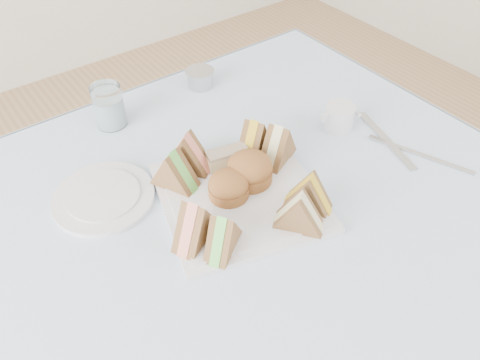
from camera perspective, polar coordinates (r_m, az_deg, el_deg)
table at (r=1.15m, az=3.00°, el=-16.49°), size 0.90×0.90×0.74m
tablecloth at (r=0.85m, az=3.92°, el=-3.95°), size 1.02×1.02×0.01m
serving_plate at (r=0.86m, az=0.00°, el=-2.11°), size 0.35×0.35×0.01m
sandwich_fl_a at (r=0.76m, az=-5.53°, el=-5.00°), size 0.10×0.08×0.08m
sandwich_fl_b at (r=0.75m, az=-2.12°, el=-6.44°), size 0.09×0.08×0.07m
sandwich_fr_a at (r=0.82m, az=8.43°, el=-1.37°), size 0.08×0.09×0.07m
sandwich_fr_b at (r=0.78m, az=7.27°, el=-3.69°), size 0.09×0.09×0.08m
sandwich_bl_a at (r=0.86m, az=-8.06°, el=1.39°), size 0.08×0.10×0.08m
sandwich_bl_b at (r=0.89m, az=-6.43°, el=3.45°), size 0.09×0.10×0.08m
sandwich_br_a at (r=0.90m, az=4.66°, el=4.52°), size 0.10×0.08×0.08m
sandwich_br_b at (r=0.92m, az=1.73°, el=5.27°), size 0.10×0.08×0.08m
scone_left at (r=0.84m, az=-1.41°, el=-0.74°), size 0.09×0.09×0.05m
scone_right at (r=0.86m, az=1.18°, el=1.34°), size 0.10×0.10×0.06m
pastry_slice at (r=0.90m, az=-1.58°, el=2.73°), size 0.09×0.05×0.04m
side_plate at (r=0.90m, az=-16.29°, el=-2.03°), size 0.19×0.19×0.01m
water_glass at (r=1.05m, az=-15.71°, el=8.68°), size 0.08×0.08×0.09m
tea_strainer at (r=1.16m, az=-4.87°, el=12.16°), size 0.09×0.09×0.04m
knife at (r=1.04m, az=17.34°, el=4.72°), size 0.07×0.20×0.00m
fork at (r=1.02m, az=21.97°, el=2.56°), size 0.08×0.17×0.00m
creamer_jug at (r=1.03m, az=12.00°, el=7.52°), size 0.07×0.07×0.06m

